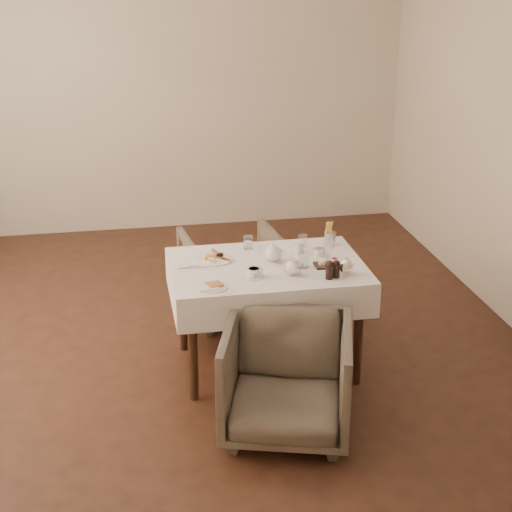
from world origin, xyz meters
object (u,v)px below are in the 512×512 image
at_px(breakfast_plate, 213,258).
at_px(armchair_far, 233,274).
at_px(table, 267,281).
at_px(teapot_centre, 273,252).
at_px(armchair_near, 287,379).

bearing_deg(breakfast_plate, armchair_far, 80.51).
relative_size(table, breakfast_plate, 4.85).
distance_m(armchair_far, teapot_centre, 0.95).
xyz_separation_m(armchair_near, teapot_centre, (0.08, 0.83, 0.48)).
bearing_deg(armchair_near, table, 103.88).
xyz_separation_m(table, teapot_centre, (0.05, 0.05, 0.18)).
distance_m(table, teapot_centre, 0.20).
bearing_deg(armchair_far, breakfast_plate, 63.59).
bearing_deg(breakfast_plate, table, -15.75).
bearing_deg(armchair_near, armchair_far, 108.62).
bearing_deg(table, breakfast_plate, 154.77).
height_order(armchair_near, teapot_centre, teapot_centre).
xyz_separation_m(breakfast_plate, teapot_centre, (0.39, -0.11, 0.06)).
distance_m(armchair_far, breakfast_plate, 0.85).
bearing_deg(table, armchair_near, -92.47).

